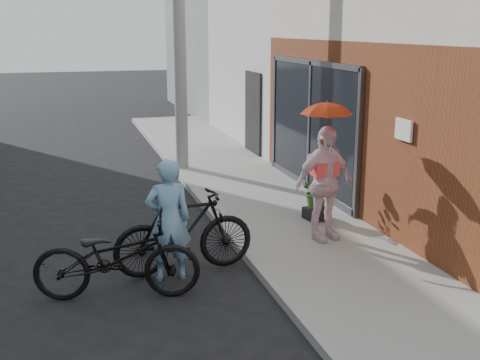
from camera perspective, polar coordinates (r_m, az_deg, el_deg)
name	(u,v)px	position (r m, az deg, el deg)	size (l,w,h in m)	color
ground	(190,281)	(8.01, -4.77, -9.51)	(80.00, 80.00, 0.00)	black
sidewalk	(286,218)	(10.34, 4.36, -3.57)	(2.20, 24.00, 0.12)	gray
curb	(220,224)	(10.01, -1.87, -4.16)	(0.12, 24.00, 0.12)	#9E9E99
plaster_building	(367,17)	(18.36, 11.96, 14.85)	(8.00, 6.00, 7.00)	silver
east_building_far	(282,20)	(24.75, 4.03, 14.89)	(8.00, 8.00, 7.00)	slate
utility_pole	(179,14)	(13.43, -5.82, 15.39)	(0.28, 0.28, 7.00)	#9E9E99
officer	(168,220)	(7.81, -6.81, -3.80)	(0.59, 0.39, 1.62)	#79AED8
bike_left	(117,257)	(7.47, -11.61, -7.20)	(0.70, 2.01, 1.05)	black
bike_right	(184,232)	(8.09, -5.32, -4.91)	(0.54, 1.91, 1.15)	black
kimono_woman	(324,184)	(8.97, 7.97, -0.34)	(1.01, 0.42, 1.72)	silver
parasol	(327,104)	(8.75, 8.24, 7.10)	(0.71, 0.71, 0.62)	#CF4418
planter	(317,214)	(10.09, 7.28, -3.18)	(0.36, 0.36, 0.19)	black
potted_plant	(317,191)	(9.98, 7.35, -1.01)	(0.54, 0.47, 0.60)	#345B24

